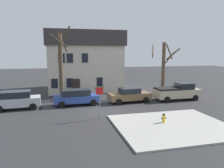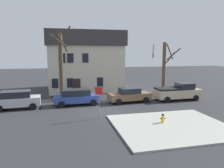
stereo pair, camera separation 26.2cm
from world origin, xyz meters
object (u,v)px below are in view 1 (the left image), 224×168
object	(u,v)px
pickup_truck_beige	(177,92)
street_sign_pole	(100,96)
tree_bare_mid	(164,67)
car_brown_sedan	(129,95)
fire_hydrant	(164,118)
car_blue_wagon	(76,97)
building_main	(84,61)
tree_bare_near	(61,64)
bicycle_leaning	(58,99)
car_silver_wagon	(17,100)

from	to	relation	value
pickup_truck_beige	street_sign_pole	xyz separation A→B (m)	(-10.16, -4.96, 0.93)
tree_bare_mid	car_brown_sedan	world-z (taller)	tree_bare_mid
fire_hydrant	street_sign_pole	distance (m)	5.40
car_blue_wagon	pickup_truck_beige	distance (m)	11.67
building_main	car_blue_wagon	size ratio (longest dim) A/B	2.23
tree_bare_near	bicycle_leaning	size ratio (longest dim) A/B	5.01
street_sign_pole	tree_bare_mid	bearing A→B (deg)	38.86
car_blue_wagon	street_sign_pole	size ratio (longest dim) A/B	1.78
tree_bare_near	pickup_truck_beige	bearing A→B (deg)	-13.07
car_silver_wagon	fire_hydrant	distance (m)	14.01
fire_hydrant	tree_bare_mid	bearing A→B (deg)	63.06
building_main	fire_hydrant	distance (m)	18.52
tree_bare_near	fire_hydrant	world-z (taller)	tree_bare_near
bicycle_leaning	fire_hydrant	bearing A→B (deg)	-50.43
building_main	pickup_truck_beige	xyz separation A→B (m)	(9.69, -10.15, -3.35)
building_main	car_brown_sedan	xyz separation A→B (m)	(3.84, -10.06, -3.49)
tree_bare_near	car_silver_wagon	bearing A→B (deg)	-144.73
pickup_truck_beige	street_sign_pole	distance (m)	11.34
pickup_truck_beige	fire_hydrant	bearing A→B (deg)	-126.77
car_brown_sedan	pickup_truck_beige	distance (m)	5.85
tree_bare_mid	car_silver_wagon	xyz separation A→B (m)	(-17.19, -3.05, -2.79)
car_brown_sedan	fire_hydrant	distance (m)	7.61
car_blue_wagon	street_sign_pole	distance (m)	5.51
tree_bare_mid	pickup_truck_beige	bearing A→B (deg)	-85.07
car_blue_wagon	car_brown_sedan	world-z (taller)	car_blue_wagon
car_blue_wagon	bicycle_leaning	xyz separation A→B (m)	(-1.85, 1.82, -0.51)
building_main	pickup_truck_beige	size ratio (longest dim) A/B	2.01
fire_hydrant	building_main	bearing A→B (deg)	103.02
tree_bare_near	car_brown_sedan	xyz separation A→B (m)	(7.26, -2.95, -3.40)
pickup_truck_beige	bicycle_leaning	xyz separation A→B (m)	(-13.52, 2.07, -0.59)
car_brown_sedan	pickup_truck_beige	bearing A→B (deg)	-0.93
street_sign_pole	bicycle_leaning	world-z (taller)	street_sign_pole
bicycle_leaning	tree_bare_near	bearing A→B (deg)	66.91
tree_bare_mid	fire_hydrant	xyz separation A→B (m)	(-5.35, -10.52, -3.23)
car_silver_wagon	tree_bare_mid	bearing A→B (deg)	10.06
fire_hydrant	car_blue_wagon	bearing A→B (deg)	128.02
tree_bare_mid	car_brown_sedan	bearing A→B (deg)	-152.39
car_silver_wagon	tree_bare_near	bearing A→B (deg)	35.27
pickup_truck_beige	bicycle_leaning	distance (m)	13.69
building_main	car_blue_wagon	xyz separation A→B (m)	(-1.97, -9.91, -3.43)
tree_bare_mid	bicycle_leaning	distance (m)	13.71
pickup_truck_beige	building_main	bearing A→B (deg)	133.66
tree_bare_near	street_sign_pole	xyz separation A→B (m)	(2.94, -8.00, -2.33)
building_main	car_blue_wagon	bearing A→B (deg)	-101.27
street_sign_pole	car_silver_wagon	bearing A→B (deg)	145.95
tree_bare_mid	car_silver_wagon	distance (m)	17.68
tree_bare_near	car_blue_wagon	world-z (taller)	tree_bare_near
car_brown_sedan	street_sign_pole	world-z (taller)	street_sign_pole
car_brown_sedan	car_blue_wagon	bearing A→B (deg)	178.54
building_main	bicycle_leaning	xyz separation A→B (m)	(-3.83, -8.09, -3.94)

